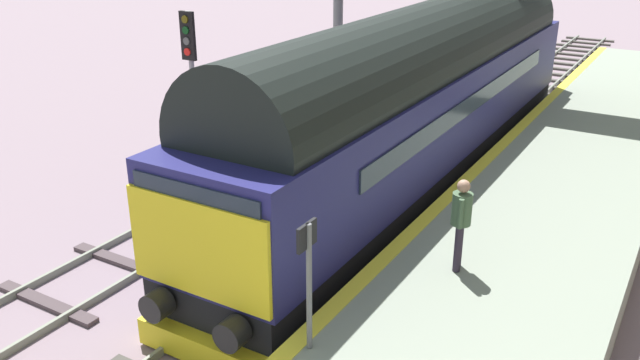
% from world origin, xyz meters
% --- Properties ---
extents(ground_plane, '(140.00, 140.00, 0.00)m').
position_xyz_m(ground_plane, '(0.00, 0.00, 0.00)').
color(ground_plane, slate).
rests_on(ground_plane, ground).
extents(track_main, '(2.50, 60.00, 0.15)m').
position_xyz_m(track_main, '(0.00, -0.00, 0.05)').
color(track_main, gray).
rests_on(track_main, ground).
extents(track_adjacent_west, '(2.50, 60.00, 0.15)m').
position_xyz_m(track_adjacent_west, '(-3.58, -0.00, 0.06)').
color(track_adjacent_west, gray).
rests_on(track_adjacent_west, ground).
extents(station_platform, '(4.00, 44.00, 1.01)m').
position_xyz_m(station_platform, '(3.60, 0.00, 0.50)').
color(station_platform, gray).
rests_on(station_platform, ground).
extents(diesel_locomotive, '(2.74, 17.60, 4.68)m').
position_xyz_m(diesel_locomotive, '(0.00, 5.19, 2.48)').
color(diesel_locomotive, black).
rests_on(diesel_locomotive, ground).
extents(signal_post_mid, '(0.44, 0.22, 4.31)m').
position_xyz_m(signal_post_mid, '(-5.83, 3.26, 2.82)').
color(signal_post_mid, gray).
rests_on(signal_post_mid, ground).
extents(platform_number_sign, '(0.10, 0.44, 1.94)m').
position_xyz_m(platform_number_sign, '(1.96, -3.40, 2.29)').
color(platform_number_sign, slate).
rests_on(platform_number_sign, station_platform).
extents(waiting_passenger, '(0.41, 0.50, 1.64)m').
position_xyz_m(waiting_passenger, '(2.98, -0.19, 1.99)').
color(waiting_passenger, '#2F2635').
rests_on(waiting_passenger, station_platform).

